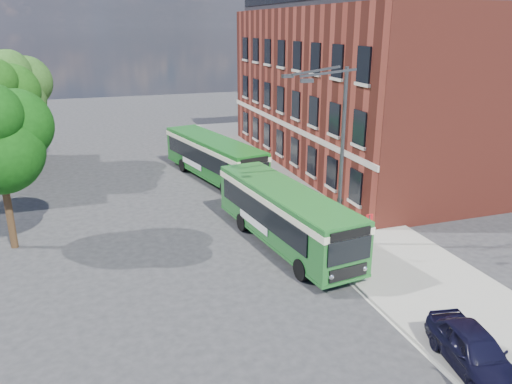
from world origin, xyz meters
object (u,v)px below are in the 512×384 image
object	(u,v)px
bus_front	(285,212)
parked_car	(474,350)
street_lamp	(335,157)
bus_rear	(213,155)

from	to	relation	value
bus_front	parked_car	size ratio (longest dim) A/B	2.75
street_lamp	bus_front	size ratio (longest dim) A/B	0.80
street_lamp	bus_rear	distance (m)	14.16
bus_front	parked_car	xyz separation A→B (m)	(2.08, -11.26, -0.99)
bus_front	bus_rear	size ratio (longest dim) A/B	0.95
street_lamp	bus_front	xyz separation A→B (m)	(-2.11, 1.08, -2.96)
bus_rear	bus_front	bearing A→B (deg)	-87.23
bus_rear	parked_car	size ratio (longest dim) A/B	2.90
bus_front	bus_rear	distance (m)	12.51
street_lamp	bus_rear	world-z (taller)	street_lamp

